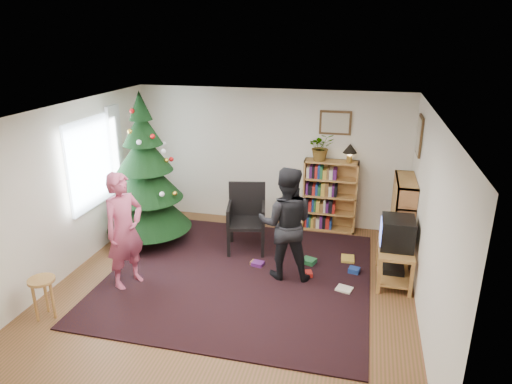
% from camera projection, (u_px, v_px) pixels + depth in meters
% --- Properties ---
extents(floor, '(5.00, 5.00, 0.00)m').
position_uv_depth(floor, '(234.00, 286.00, 6.54)').
color(floor, brown).
rests_on(floor, ground).
extents(ceiling, '(5.00, 5.00, 0.00)m').
position_uv_depth(ceiling, '(230.00, 112.00, 5.70)').
color(ceiling, white).
rests_on(ceiling, wall_back).
extents(wall_back, '(5.00, 0.02, 2.50)m').
position_uv_depth(wall_back, '(270.00, 157.00, 8.40)').
color(wall_back, silver).
rests_on(wall_back, floor).
extents(wall_front, '(5.00, 0.02, 2.50)m').
position_uv_depth(wall_front, '(148.00, 310.00, 3.83)').
color(wall_front, silver).
rests_on(wall_front, floor).
extents(wall_left, '(0.02, 5.00, 2.50)m').
position_uv_depth(wall_left, '(68.00, 191.00, 6.67)').
color(wall_left, silver).
rests_on(wall_left, floor).
extents(wall_right, '(0.02, 5.00, 2.50)m').
position_uv_depth(wall_right, '(428.00, 222.00, 5.56)').
color(wall_right, silver).
rests_on(wall_right, floor).
extents(rug, '(3.80, 3.60, 0.02)m').
position_uv_depth(rug, '(239.00, 275.00, 6.81)').
color(rug, black).
rests_on(rug, floor).
extents(window_pane, '(0.04, 1.20, 1.40)m').
position_uv_depth(window_pane, '(91.00, 163.00, 7.13)').
color(window_pane, silver).
rests_on(window_pane, wall_left).
extents(curtain, '(0.06, 0.35, 1.60)m').
position_uv_depth(curtain, '(116.00, 152.00, 7.76)').
color(curtain, silver).
rests_on(curtain, wall_left).
extents(picture_back, '(0.55, 0.03, 0.42)m').
position_uv_depth(picture_back, '(335.00, 123.00, 7.89)').
color(picture_back, '#4C3319').
rests_on(picture_back, wall_back).
extents(picture_right, '(0.03, 0.50, 0.60)m').
position_uv_depth(picture_right, '(420.00, 136.00, 6.94)').
color(picture_right, '#4C3319').
rests_on(picture_right, wall_right).
extents(christmas_tree, '(1.42, 1.42, 2.58)m').
position_uv_depth(christmas_tree, '(146.00, 183.00, 7.57)').
color(christmas_tree, '#3F2816').
rests_on(christmas_tree, rug).
extents(bookshelf_back, '(0.95, 0.30, 1.30)m').
position_uv_depth(bookshelf_back, '(330.00, 195.00, 8.20)').
color(bookshelf_back, '#9D6038').
rests_on(bookshelf_back, floor).
extents(bookshelf_right, '(0.30, 0.95, 1.30)m').
position_uv_depth(bookshelf_right, '(402.00, 217.00, 7.23)').
color(bookshelf_right, '#9D6038').
rests_on(bookshelf_right, floor).
extents(tv_stand, '(0.48, 0.87, 0.55)m').
position_uv_depth(tv_stand, '(394.00, 261.00, 6.58)').
color(tv_stand, '#9D6038').
rests_on(tv_stand, floor).
extents(crt_tv, '(0.46, 0.49, 0.43)m').
position_uv_depth(crt_tv, '(397.00, 233.00, 6.44)').
color(crt_tv, black).
rests_on(crt_tv, tv_stand).
extents(armchair, '(0.72, 0.72, 1.11)m').
position_uv_depth(armchair, '(248.00, 214.00, 7.52)').
color(armchair, black).
rests_on(armchair, rug).
extents(stool, '(0.33, 0.33, 0.55)m').
position_uv_depth(stool, '(43.00, 288.00, 5.71)').
color(stool, '#9D6038').
rests_on(stool, floor).
extents(person_standing, '(0.62, 0.72, 1.68)m').
position_uv_depth(person_standing, '(124.00, 231.00, 6.32)').
color(person_standing, '#AF4664').
rests_on(person_standing, rug).
extents(person_by_chair, '(0.88, 0.72, 1.69)m').
position_uv_depth(person_by_chair, '(286.00, 224.00, 6.54)').
color(person_by_chair, black).
rests_on(person_by_chair, rug).
extents(potted_plant, '(0.54, 0.50, 0.49)m').
position_uv_depth(potted_plant, '(321.00, 147.00, 7.95)').
color(potted_plant, gray).
rests_on(potted_plant, bookshelf_back).
extents(table_lamp, '(0.25, 0.25, 0.33)m').
position_uv_depth(table_lamp, '(350.00, 150.00, 7.85)').
color(table_lamp, '#A57F33').
rests_on(table_lamp, bookshelf_back).
extents(floor_clutter, '(1.71, 1.11, 0.08)m').
position_uv_depth(floor_clutter, '(310.00, 268.00, 6.94)').
color(floor_clutter, '#A51E19').
rests_on(floor_clutter, rug).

